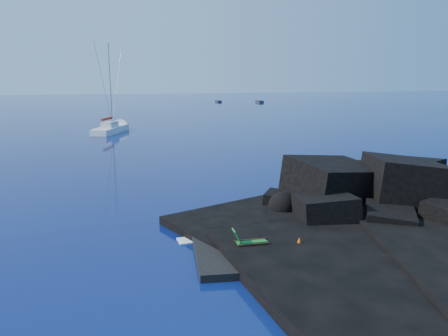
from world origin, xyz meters
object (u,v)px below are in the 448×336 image
at_px(deck_chair, 252,238).
at_px(distant_boat_a, 218,102).
at_px(sailboat, 111,132).
at_px(sunbather, 275,241).
at_px(marker_cone, 299,243).
at_px(distant_boat_b, 259,102).

relative_size(deck_chair, distant_boat_a, 0.41).
xyz_separation_m(sailboat, distant_boat_a, (34.12, 73.86, 0.00)).
distance_m(sailboat, sunbather, 49.22).
distance_m(sailboat, deck_chair, 49.35).
bearing_deg(distant_boat_a, sailboat, -117.28).
height_order(sailboat, marker_cone, sailboat).
bearing_deg(distant_boat_a, deck_chair, -105.22).
bearing_deg(deck_chair, sailboat, 98.89).
xyz_separation_m(sailboat, sunbather, (7.59, -48.62, 0.51)).
bearing_deg(sunbather, distant_boat_a, 80.14).
distance_m(sunbather, distant_boat_b, 123.14).
bearing_deg(distant_boat_b, marker_cone, -105.72).
distance_m(sailboat, distant_boat_b, 82.54).
bearing_deg(marker_cone, sunbather, 139.62).
xyz_separation_m(deck_chair, sunbather, (1.24, 0.31, -0.39)).
bearing_deg(sailboat, deck_chair, -61.07).
bearing_deg(distant_boat_a, marker_cone, -104.22).
distance_m(deck_chair, sunbather, 1.34).
bearing_deg(sailboat, distant_boat_a, 86.74).
bearing_deg(distant_boat_a, distant_boat_b, -27.04).
xyz_separation_m(sailboat, marker_cone, (8.51, -49.40, 0.62)).
xyz_separation_m(marker_cone, distant_boat_b, (37.95, 117.62, -0.62)).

